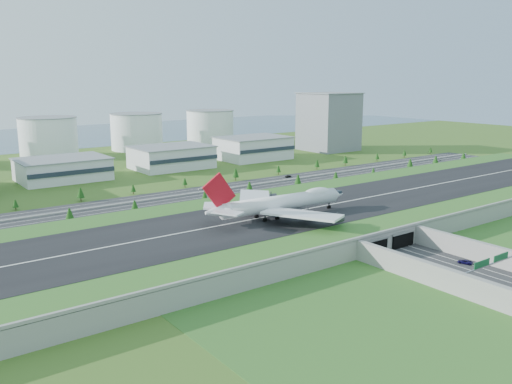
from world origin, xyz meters
TOP-DOWN VIEW (x-y plane):
  - ground at (0.00, 0.00)m, footprint 1200.00×1200.00m
  - airfield_deck at (0.00, -0.09)m, footprint 520.00×100.00m
  - underpass_road at (0.00, -99.42)m, footprint 38.80×120.40m
  - sign_gantry_near at (0.00, -95.04)m, footprint 38.70×0.70m
  - north_expressway at (0.00, 95.00)m, footprint 560.00×36.00m
  - tree_row at (9.92, 93.69)m, footprint 497.73×48.69m
  - hangar_mid_a at (-60.00, 190.00)m, footprint 58.00×42.00m
  - hangar_mid_b at (25.00, 190.00)m, footprint 58.00×42.00m
  - hangar_mid_c at (105.00, 190.00)m, footprint 58.00×42.00m
  - office_tower at (200.00, 195.00)m, footprint 46.00×46.00m
  - fuel_tank_b at (-35.00, 310.00)m, footprint 50.00×50.00m
  - fuel_tank_c at (50.00, 310.00)m, footprint 50.00×50.00m
  - fuel_tank_d at (135.00, 310.00)m, footprint 50.00×50.00m
  - bay_water at (0.00, 480.00)m, footprint 1200.00×260.00m
  - boeing_747 at (-20.97, -3.47)m, footprint 77.69×73.25m
  - car_0 at (-6.84, -76.66)m, footprint 2.86×4.69m
  - car_2 at (11.34, -78.12)m, footprint 4.25×6.17m
  - car_5 at (72.70, 103.32)m, footprint 4.93×1.79m
  - car_6 at (224.92, 85.68)m, footprint 6.44×4.43m
  - car_7 at (1.42, 103.24)m, footprint 6.26×3.87m

SIDE VIEW (x-z plane):
  - ground at x=0.00m, z-range 0.00..0.00m
  - bay_water at x=0.00m, z-range 0.00..0.06m
  - north_expressway at x=0.00m, z-range 0.00..0.12m
  - car_0 at x=-6.84m, z-range 0.12..1.61m
  - car_2 at x=11.34m, z-range 0.12..1.69m
  - car_5 at x=72.70m, z-range 0.12..1.73m
  - car_6 at x=224.92m, z-range 0.12..1.75m
  - car_7 at x=1.42m, z-range 0.12..1.81m
  - underpass_road at x=0.00m, z-range -0.57..7.43m
  - airfield_deck at x=0.00m, z-range -0.48..8.72m
  - tree_row at x=9.92m, z-range 0.48..8.96m
  - sign_gantry_near at x=0.00m, z-range 2.05..11.85m
  - hangar_mid_a at x=-60.00m, z-range 0.00..15.00m
  - hangar_mid_b at x=25.00m, z-range 0.00..17.00m
  - hangar_mid_c at x=105.00m, z-range 0.00..19.00m
  - boeing_747 at x=-20.97m, z-range 2.77..26.77m
  - fuel_tank_b at x=-35.00m, z-range 0.00..35.00m
  - fuel_tank_c at x=50.00m, z-range 0.00..35.00m
  - fuel_tank_d at x=135.00m, z-range 0.00..35.00m
  - office_tower at x=200.00m, z-range 0.00..55.00m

